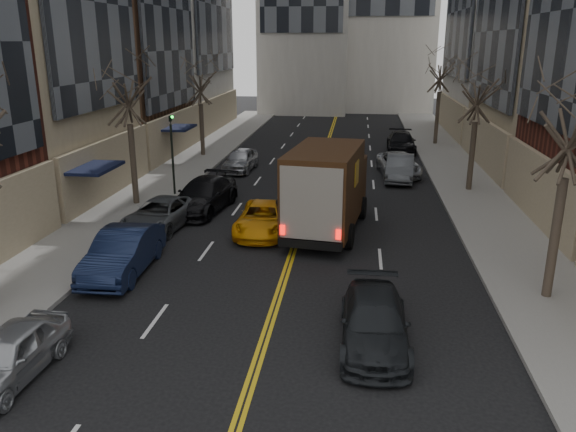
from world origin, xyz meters
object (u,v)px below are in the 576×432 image
at_px(taxi, 263,218).
at_px(pedestrian, 281,220).
at_px(ups_truck, 327,189).
at_px(observer_sedan, 374,322).

relative_size(taxi, pedestrian, 2.59).
xyz_separation_m(ups_truck, taxi, (-2.77, -0.47, -1.30)).
distance_m(taxi, pedestrian, 1.28).
relative_size(ups_truck, observer_sedan, 1.58).
xyz_separation_m(taxi, pedestrian, (0.90, -0.87, 0.25)).
xyz_separation_m(observer_sedan, pedestrian, (-3.76, 8.27, 0.24)).
height_order(taxi, pedestrian, pedestrian).
xyz_separation_m(observer_sedan, taxi, (-4.66, 9.13, -0.02)).
relative_size(observer_sedan, pedestrian, 2.56).
relative_size(ups_truck, taxi, 1.57).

